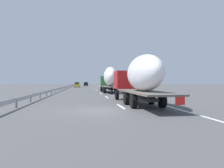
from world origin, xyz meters
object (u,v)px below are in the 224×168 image
object	(u,v)px
car_black_suv	(86,84)
car_yellow_coupe	(77,85)
truck_lead	(109,79)
truck_trailing	(139,77)
road_sign	(110,81)

from	to	relation	value
car_black_suv	car_yellow_coupe	bearing A→B (deg)	169.12
truck_lead	truck_trailing	bearing A→B (deg)	-180.00
truck_lead	car_black_suv	bearing A→B (deg)	3.66
truck_trailing	road_sign	xyz separation A→B (m)	(42.26, -3.10, -0.08)
truck_trailing	road_sign	bearing A→B (deg)	-4.19
road_sign	truck_lead	bearing A→B (deg)	172.23
truck_lead	car_black_suv	distance (m)	55.12
truck_trailing	car_black_suv	xyz separation A→B (m)	(74.52, 3.52, -1.38)
car_yellow_coupe	road_sign	size ratio (longest dim) A/B	1.49
road_sign	car_yellow_coupe	bearing A→B (deg)	34.85
truck_lead	truck_trailing	distance (m)	19.53
truck_trailing	car_yellow_coupe	world-z (taller)	truck_trailing
truck_lead	car_yellow_coupe	xyz separation A→B (m)	(37.16, 6.95, -1.60)
car_black_suv	road_sign	size ratio (longest dim) A/B	1.39
car_yellow_coupe	car_black_suv	xyz separation A→B (m)	(17.83, -3.43, 0.02)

